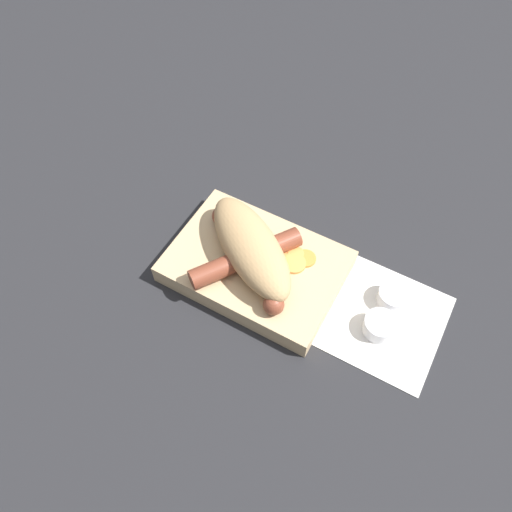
{
  "coord_description": "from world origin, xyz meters",
  "views": [
    {
      "loc": [
        -0.18,
        0.32,
        0.59
      ],
      "look_at": [
        0.0,
        0.0,
        0.04
      ],
      "focal_mm": 35.0,
      "sensor_mm": 36.0,
      "label": 1
    }
  ],
  "objects_px": {
    "sausage": "(246,258)",
    "food_tray": "(256,266)",
    "condiment_cup_far": "(393,298)",
    "bread_roll": "(249,249)",
    "condiment_cup_near": "(379,327)"
  },
  "relations": [
    {
      "from": "bread_roll",
      "to": "condiment_cup_far",
      "type": "xyz_separation_m",
      "value": [
        -0.19,
        -0.05,
        -0.05
      ]
    },
    {
      "from": "condiment_cup_near",
      "to": "bread_roll",
      "type": "bearing_deg",
      "value": 0.91
    },
    {
      "from": "food_tray",
      "to": "condiment_cup_near",
      "type": "height_order",
      "value": "food_tray"
    },
    {
      "from": "condiment_cup_near",
      "to": "condiment_cup_far",
      "type": "xyz_separation_m",
      "value": [
        -0.0,
        -0.05,
        0.0
      ]
    },
    {
      "from": "bread_roll",
      "to": "food_tray",
      "type": "bearing_deg",
      "value": -152.25
    },
    {
      "from": "sausage",
      "to": "condiment_cup_far",
      "type": "xyz_separation_m",
      "value": [
        -0.19,
        -0.06,
        -0.03
      ]
    },
    {
      "from": "food_tray",
      "to": "condiment_cup_near",
      "type": "bearing_deg",
      "value": 179.68
    },
    {
      "from": "sausage",
      "to": "condiment_cup_far",
      "type": "distance_m",
      "value": 0.2
    },
    {
      "from": "sausage",
      "to": "condiment_cup_near",
      "type": "height_order",
      "value": "sausage"
    },
    {
      "from": "bread_roll",
      "to": "condiment_cup_near",
      "type": "distance_m",
      "value": 0.2
    },
    {
      "from": "food_tray",
      "to": "condiment_cup_far",
      "type": "distance_m",
      "value": 0.19
    },
    {
      "from": "condiment_cup_far",
      "to": "sausage",
      "type": "bearing_deg",
      "value": 17.41
    },
    {
      "from": "sausage",
      "to": "food_tray",
      "type": "bearing_deg",
      "value": -129.18
    },
    {
      "from": "food_tray",
      "to": "bread_roll",
      "type": "height_order",
      "value": "bread_roll"
    },
    {
      "from": "food_tray",
      "to": "bread_roll",
      "type": "relative_size",
      "value": 1.23
    }
  ]
}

